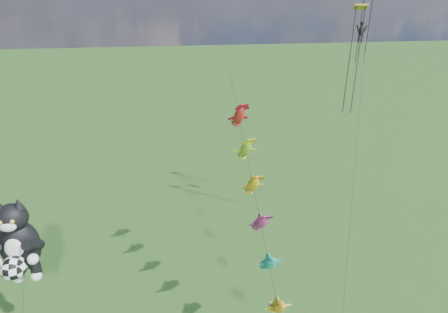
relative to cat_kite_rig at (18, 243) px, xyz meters
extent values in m
ellipsoid|color=black|center=(0.00, 0.25, -0.37)|extent=(2.76, 2.40, 3.56)
ellipsoid|color=black|center=(0.00, 0.14, 1.74)|extent=(2.16, 2.02, 1.80)
cone|color=black|center=(0.56, 0.14, 2.69)|extent=(0.72, 0.72, 0.67)
ellipsoid|color=white|center=(0.00, -0.58, 1.58)|extent=(1.00, 0.62, 0.64)
ellipsoid|color=white|center=(0.00, -0.58, -0.03)|extent=(1.17, 0.61, 1.47)
sphere|color=gold|center=(-0.33, -0.66, 1.94)|extent=(0.27, 0.27, 0.27)
sphere|color=gold|center=(0.33, -0.66, 1.94)|extent=(0.27, 0.27, 0.27)
sphere|color=white|center=(1.06, -0.92, -0.65)|extent=(0.67, 0.67, 0.67)
sphere|color=white|center=(-0.56, 0.08, -2.76)|extent=(0.71, 0.71, 0.71)
sphere|color=white|center=(0.56, 0.08, -2.76)|extent=(0.71, 0.71, 0.71)
sphere|color=white|center=(0.00, -1.25, -0.92)|extent=(1.49, 1.49, 1.49)
cylinder|color=black|center=(15.20, -1.09, 0.61)|extent=(1.62, 15.76, 16.33)
ellipsoid|color=#D84A19|center=(15.55, -4.55, -2.98)|extent=(0.91, 2.06, 2.03)
ellipsoid|color=#1991BF|center=(15.37, -2.79, -1.15)|extent=(0.91, 2.06, 2.03)
ellipsoid|color=#D83380|center=(15.19, -1.03, 0.67)|extent=(0.91, 2.06, 2.03)
ellipsoid|color=yellow|center=(15.02, 0.73, 2.50)|extent=(0.91, 2.06, 2.03)
ellipsoid|color=green|center=(14.84, 2.49, 4.33)|extent=(0.91, 2.06, 2.03)
ellipsoid|color=red|center=(14.66, 4.26, 6.15)|extent=(0.91, 2.06, 2.03)
cylinder|color=black|center=(23.98, 4.28, 3.58)|extent=(6.77, 15.72, 22.28)
cube|color=#2A9212|center=(25.46, 9.58, 13.11)|extent=(1.09, 0.89, 0.48)
cylinder|color=black|center=(25.11, 9.58, 8.63)|extent=(0.08, 0.08, 8.96)
cylinder|color=black|center=(25.81, 9.58, 8.63)|extent=(0.08, 0.08, 8.96)
cylinder|color=black|center=(26.97, 12.12, 11.81)|extent=(0.08, 0.08, 7.42)
cylinder|color=black|center=(27.71, 12.12, 11.81)|extent=(0.08, 0.08, 7.42)
camera|label=1|loc=(9.89, -20.69, 14.33)|focal=30.00mm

